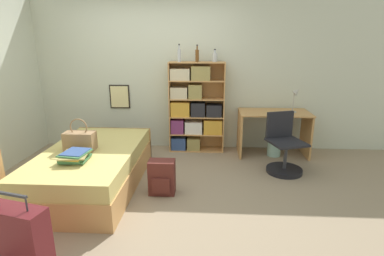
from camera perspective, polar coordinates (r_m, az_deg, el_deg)
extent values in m
plane|color=gray|center=(4.02, -9.74, -10.98)|extent=(14.00, 14.00, 0.00)
cube|color=beige|center=(5.23, -6.43, 10.32)|extent=(10.00, 0.06, 2.60)
cube|color=black|center=(5.40, -13.60, 5.83)|extent=(0.35, 0.02, 0.41)
cube|color=beige|center=(5.39, -13.64, 5.81)|extent=(0.31, 0.01, 0.37)
cube|color=tan|center=(4.13, -18.29, -8.45)|extent=(1.14, 2.01, 0.31)
cube|color=tan|center=(4.04, -18.60, -5.17)|extent=(1.11, 1.98, 0.20)
cube|color=tan|center=(4.96, -14.35, -2.80)|extent=(1.14, 0.04, 0.51)
cube|color=#93704C|center=(3.99, -20.55, -2.35)|extent=(0.37, 0.19, 0.23)
torus|color=#93704C|center=(3.94, -20.80, 0.15)|extent=(0.22, 0.02, 0.22)
cube|color=#99894C|center=(3.70, -21.26, -5.68)|extent=(0.28, 0.30, 0.01)
cube|color=#427A4C|center=(3.68, -21.31, -5.47)|extent=(0.30, 0.31, 0.02)
cube|color=#427A4C|center=(3.69, -21.46, -5.10)|extent=(0.26, 0.35, 0.02)
cube|color=gold|center=(3.67, -21.16, -4.84)|extent=(0.23, 0.35, 0.02)
cube|color=#99894C|center=(3.65, -21.41, -4.69)|extent=(0.34, 0.40, 0.01)
cube|color=#427A4C|center=(3.65, -21.40, -4.46)|extent=(0.32, 0.35, 0.02)
cube|color=#334C84|center=(3.66, -21.30, -4.22)|extent=(0.28, 0.30, 0.01)
cube|color=#5B191E|center=(2.92, -30.08, -17.91)|extent=(0.54, 0.30, 0.57)
cylinder|color=#2D2D33|center=(2.66, -29.00, -12.57)|extent=(0.01, 0.01, 0.12)
cube|color=#2D2D33|center=(2.73, -31.27, -10.78)|extent=(0.30, 0.09, 0.02)
cube|color=tan|center=(5.09, -4.18, 3.99)|extent=(0.02, 0.30, 1.51)
cube|color=tan|center=(5.05, 6.02, 3.85)|extent=(0.02, 0.30, 1.51)
cube|color=tan|center=(5.19, 0.97, 4.27)|extent=(0.92, 0.01, 1.51)
cube|color=tan|center=(5.25, 0.87, -4.03)|extent=(0.88, 0.30, 0.02)
cube|color=tan|center=(5.16, 0.89, -0.98)|extent=(0.88, 0.30, 0.02)
cube|color=tan|center=(5.08, 0.90, 2.27)|extent=(0.88, 0.30, 0.02)
cube|color=tan|center=(5.02, 0.91, 5.62)|extent=(0.88, 0.30, 0.02)
cube|color=tan|center=(4.97, 0.93, 9.04)|extent=(0.88, 0.30, 0.02)
cube|color=tan|center=(4.95, 0.95, 12.40)|extent=(0.88, 0.30, 0.02)
cube|color=#334C84|center=(5.22, -2.52, -2.85)|extent=(0.25, 0.22, 0.21)
cube|color=#99894C|center=(5.21, 0.34, -2.92)|extent=(0.22, 0.22, 0.21)
cube|color=#7A336B|center=(5.13, -2.74, 0.39)|extent=(0.21, 0.22, 0.24)
cube|color=silver|center=(5.12, 0.33, 0.18)|extent=(0.29, 0.22, 0.21)
cube|color=gold|center=(5.11, 3.99, 0.32)|extent=(0.31, 0.22, 0.24)
cube|color=gold|center=(5.06, -2.21, 3.70)|extent=(0.31, 0.22, 0.24)
cube|color=#232328|center=(5.04, 1.18, 3.61)|extent=(0.23, 0.22, 0.23)
cube|color=#232328|center=(5.04, 4.20, 3.39)|extent=(0.25, 0.22, 0.20)
cube|color=beige|center=(5.01, -2.46, 6.75)|extent=(0.28, 0.22, 0.18)
cube|color=#99894C|center=(4.98, 0.65, 7.00)|extent=(0.22, 0.22, 0.23)
cube|color=beige|center=(4.97, -2.26, 10.20)|extent=(0.32, 0.22, 0.19)
cube|color=#99894C|center=(4.94, 1.69, 10.41)|extent=(0.31, 0.22, 0.23)
cylinder|color=#B7BCC1|center=(4.92, -2.44, 13.61)|extent=(0.06, 0.06, 0.20)
cylinder|color=#B7BCC1|center=(4.91, -2.46, 15.11)|extent=(0.02, 0.02, 0.06)
cylinder|color=#232328|center=(4.91, -2.47, 15.59)|extent=(0.03, 0.03, 0.02)
cylinder|color=brown|center=(4.92, 0.98, 13.58)|extent=(0.06, 0.06, 0.19)
cylinder|color=brown|center=(4.92, 0.99, 15.02)|extent=(0.02, 0.02, 0.06)
cylinder|color=#232328|center=(4.92, 0.99, 15.49)|extent=(0.03, 0.03, 0.02)
cylinder|color=#B7BCC1|center=(4.96, 4.36, 13.28)|extent=(0.08, 0.08, 0.14)
cylinder|color=#B7BCC1|center=(4.96, 4.39, 14.35)|extent=(0.03, 0.03, 0.04)
cylinder|color=#232328|center=(4.96, 4.40, 14.70)|extent=(0.04, 0.04, 0.02)
cube|color=tan|center=(5.02, 15.42, 2.87)|extent=(1.13, 0.60, 0.02)
cube|color=tan|center=(5.03, 9.06, -1.04)|extent=(0.03, 0.56, 0.71)
cube|color=tan|center=(5.25, 20.92, -1.18)|extent=(0.03, 0.56, 0.71)
cylinder|color=#ADA89E|center=(5.06, 18.58, 2.94)|extent=(0.12, 0.12, 0.02)
cylinder|color=#ADA89E|center=(5.03, 18.74, 4.69)|extent=(0.02, 0.02, 0.30)
cone|color=#ADA89E|center=(5.01, 19.32, 6.62)|extent=(0.14, 0.10, 0.14)
cylinder|color=black|center=(4.56, 17.13, -7.69)|extent=(0.51, 0.51, 0.06)
cylinder|color=#333338|center=(4.49, 17.33, -5.47)|extent=(0.05, 0.05, 0.44)
cube|color=black|center=(4.42, 17.58, -2.62)|extent=(0.58, 0.58, 0.03)
cube|color=black|center=(4.53, 16.36, 0.67)|extent=(0.41, 0.17, 0.38)
cube|color=#56231E|center=(3.74, -5.74, -9.27)|extent=(0.32, 0.20, 0.43)
cube|color=#56231E|center=(3.67, -5.99, -10.93)|extent=(0.22, 0.03, 0.19)
cylinder|color=#99C1B2|center=(5.12, 15.37, -3.51)|extent=(0.21, 0.21, 0.30)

